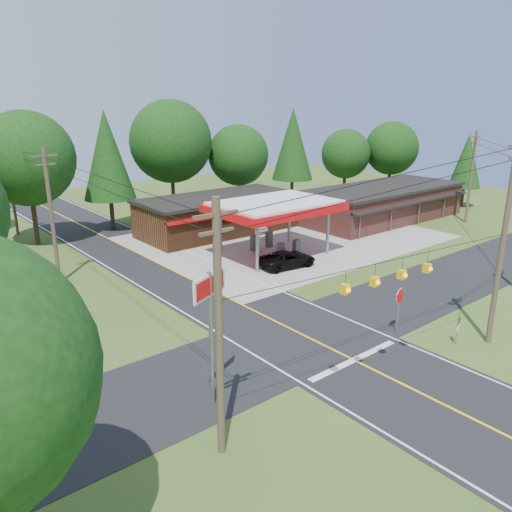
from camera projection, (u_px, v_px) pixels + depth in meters
ground at (306, 336)px, 28.82m from camera, size 120.00×120.00×0.00m
main_highway at (306, 336)px, 28.82m from camera, size 8.00×120.00×0.02m
cross_road at (306, 336)px, 28.82m from camera, size 70.00×7.00×0.02m
lane_center_yellow at (306, 336)px, 28.81m from camera, size 0.15×110.00×0.00m
gas_canopy at (275, 208)px, 42.61m from camera, size 10.60×7.40×4.88m
convenience_store at (218, 214)px, 51.30m from camera, size 16.40×7.55×3.80m
strip_building at (383, 203)px, 56.97m from camera, size 20.40×8.75×3.80m
utility_pole_near_right at (503, 240)px, 26.40m from camera, size 1.80×0.30×11.50m
utility_pole_near_left at (219, 329)px, 17.84m from camera, size 1.80×0.30×10.00m
utility_pole_far_left at (51, 215)px, 35.77m from camera, size 1.80×0.30×10.00m
utility_pole_far_right at (471, 176)px, 54.46m from camera, size 1.80×0.30×10.00m
utility_pole_north at (11, 188)px, 49.40m from camera, size 0.30×0.30×9.50m
overhead_beacons at (390, 263)px, 21.93m from camera, size 17.04×2.04×1.03m
treeline_backdrop at (127, 165)px, 44.87m from camera, size 70.27×51.59×13.30m
suv_car at (287, 259)px, 40.69m from camera, size 5.49×5.49×1.35m
sedan_car at (251, 225)px, 51.88m from camera, size 4.10×4.10×1.35m
big_stop_sign at (210, 309)px, 20.98m from camera, size 2.18×1.01×6.30m
octagonal_stop_sign at (399, 299)px, 28.68m from camera, size 0.95×0.23×2.79m
route_sign_post at (458, 326)px, 27.53m from camera, size 0.39×0.12×1.90m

